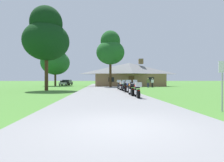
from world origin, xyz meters
TOP-DOWN VIEW (x-y plane):
  - ground_plane at (0.00, 20.00)m, footprint 500.00×500.00m
  - asphalt_driveway at (0.00, 18.00)m, footprint 6.40×80.00m
  - motorcycle_red_nearest_to_camera at (2.08, 8.40)m, footprint 0.66×2.08m
  - motorcycle_orange_second_in_row at (1.98, 10.38)m, footprint 0.66×2.08m
  - motorcycle_blue_third_in_row at (2.16, 12.87)m, footprint 0.66×2.08m
  - motorcycle_green_fourth_in_row at (2.08, 15.04)m, footprint 0.73×2.08m
  - motorcycle_orange_fifth_in_row at (1.97, 17.61)m, footprint 0.66×2.08m
  - motorcycle_black_farthest_in_row at (2.01, 19.86)m, footprint 0.89×2.08m
  - stone_lodge at (5.59, 34.84)m, footprint 15.14×6.37m
  - bystander_olive_shirt_near_lodge at (7.93, 27.82)m, footprint 0.54×0.28m
  - bystander_white_shirt_beside_signpost at (8.81, 28.24)m, footprint 0.54×0.29m
  - metal_signpost_roadside at (4.56, 2.52)m, footprint 0.36×0.06m
  - tree_left_near at (-7.40, 19.07)m, footprint 5.72×5.72m
  - tree_left_far at (-10.62, 37.55)m, footprint 6.36×6.36m
  - tree_by_lodge_front at (1.30, 29.80)m, footprint 5.24×5.24m
  - parked_black_suv_far_left at (-8.83, 42.45)m, footprint 2.10×4.70m
  - parked_silver_sedan_far_left at (-9.46, 41.65)m, footprint 1.98×4.24m

SIDE VIEW (x-z plane):
  - ground_plane at x=0.00m, z-range 0.00..0.00m
  - asphalt_driveway at x=0.00m, z-range 0.00..0.06m
  - motorcycle_green_fourth_in_row at x=2.08m, z-range -0.04..1.26m
  - motorcycle_black_farthest_in_row at x=2.01m, z-range -0.04..1.26m
  - motorcycle_red_nearest_to_camera at x=2.08m, z-range -0.03..1.27m
  - motorcycle_orange_second_in_row at x=1.98m, z-range -0.03..1.27m
  - motorcycle_blue_third_in_row at x=2.16m, z-range -0.03..1.27m
  - motorcycle_orange_fifth_in_row at x=1.97m, z-range -0.03..1.27m
  - parked_silver_sedan_far_left at x=-9.46m, z-range 0.04..1.24m
  - parked_black_suv_far_left at x=-8.83m, z-range 0.08..1.48m
  - bystander_olive_shirt_near_lodge at x=7.93m, z-range 0.11..1.79m
  - bystander_white_shirt_beside_signpost at x=8.81m, z-range 0.11..1.79m
  - metal_signpost_roadside at x=4.56m, z-range 0.28..2.42m
  - stone_lodge at x=5.59m, z-range -0.37..5.54m
  - tree_left_far at x=-10.62m, z-range 0.91..11.05m
  - tree_left_near at x=-7.40m, z-range 1.58..12.24m
  - tree_by_lodge_front at x=1.30m, z-range 1.81..12.34m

